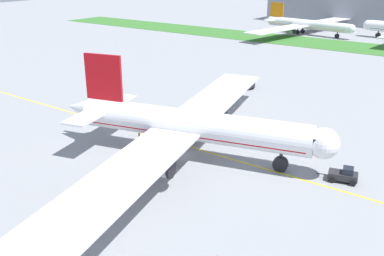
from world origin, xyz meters
name	(u,v)px	position (x,y,z in m)	size (l,w,h in m)	color
ground_plane	(181,154)	(0.00, 0.00, 0.00)	(600.00, 600.00, 0.00)	gray
apron_taxi_line	(193,148)	(0.00, 3.43, 0.00)	(280.00, 0.36, 0.01)	yellow
grass_median_strip	(374,49)	(0.00, 117.09, 0.05)	(320.00, 24.00, 0.10)	#38722D
airliner_foreground	(188,125)	(1.38, 0.32, 5.36)	(45.76, 73.22, 15.78)	white
pushback_tug	(344,175)	(24.96, 6.48, 1.03)	(6.00, 3.41, 2.26)	#26262B
ground_crew_wingwalker_port	(139,136)	(-9.25, -0.02, 1.06)	(0.52, 0.48, 1.74)	black
service_truck_baggage_loader	(245,82)	(-12.07, 42.37, 1.48)	(5.80, 4.04, 2.63)	black
parked_airliner_far_left	(305,24)	(-34.98, 136.22, 4.36)	(45.73, 74.70, 12.84)	white
terminal_building	(372,8)	(-19.13, 181.80, 9.00)	(105.61, 20.00, 18.00)	gray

